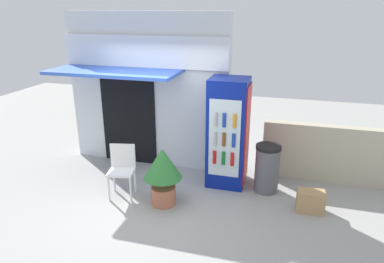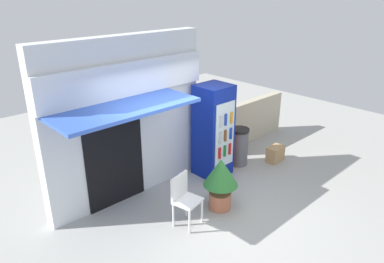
{
  "view_description": "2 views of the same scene",
  "coord_description": "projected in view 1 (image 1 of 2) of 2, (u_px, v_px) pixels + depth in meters",
  "views": [
    {
      "loc": [
        2.24,
        -4.78,
        3.13
      ],
      "look_at": [
        0.69,
        0.71,
        1.1
      ],
      "focal_mm": 32.95,
      "sensor_mm": 36.0,
      "label": 1
    },
    {
      "loc": [
        -3.88,
        -3.7,
        3.83
      ],
      "look_at": [
        0.3,
        0.74,
        1.34
      ],
      "focal_mm": 33.69,
      "sensor_mm": 36.0,
      "label": 2
    }
  ],
  "objects": [
    {
      "name": "cardboard_box",
      "position": [
        310.0,
        201.0,
        5.64
      ],
      "size": [
        0.44,
        0.28,
        0.36
      ],
      "primitive_type": "cube",
      "rotation": [
        0.0,
        0.0,
        0.05
      ],
      "color": "tan",
      "rests_on": "ground"
    },
    {
      "name": "drink_cooler",
      "position": [
        228.0,
        133.0,
        6.3
      ],
      "size": [
        0.69,
        0.7,
        1.98
      ],
      "color": "navy",
      "rests_on": "ground"
    },
    {
      "name": "ground",
      "position": [
        142.0,
        202.0,
        5.96
      ],
      "size": [
        16.0,
        16.0,
        0.0
      ],
      "primitive_type": "plane",
      "color": "#A3A39E"
    },
    {
      "name": "potted_plant_near_shop",
      "position": [
        163.0,
        170.0,
        5.72
      ],
      "size": [
        0.63,
        0.63,
        0.99
      ],
      "color": "#BC6B4C",
      "rests_on": "ground"
    },
    {
      "name": "stone_boundary_wall",
      "position": [
        335.0,
        155.0,
        6.49
      ],
      "size": [
        2.63,
        0.21,
        1.1
      ],
      "primitive_type": "cube",
      "color": "#B7AD93",
      "rests_on": "ground"
    },
    {
      "name": "trash_bin",
      "position": [
        267.0,
        168.0,
        6.2
      ],
      "size": [
        0.44,
        0.44,
        0.87
      ],
      "color": "#595960",
      "rests_on": "ground"
    },
    {
      "name": "storefront_building",
      "position": [
        146.0,
        89.0,
        7.03
      ],
      "size": [
        3.3,
        1.26,
        3.06
      ],
      "color": "silver",
      "rests_on": "ground"
    },
    {
      "name": "plastic_chair",
      "position": [
        122.0,
        166.0,
        6.05
      ],
      "size": [
        0.5,
        0.47,
        0.91
      ],
      "color": "white",
      "rests_on": "ground"
    }
  ]
}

